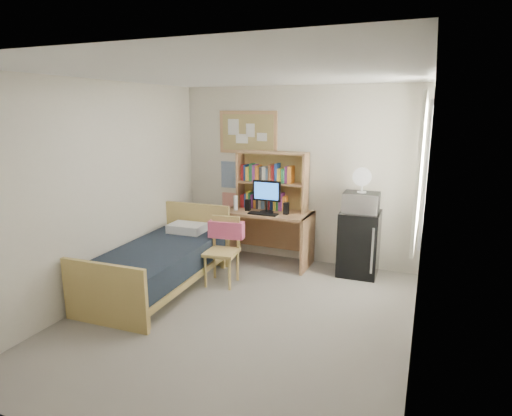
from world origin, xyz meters
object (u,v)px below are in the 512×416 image
at_px(microwave, 361,202).
at_px(mini_fridge, 359,243).
at_px(monitor, 267,197).
at_px(desk_chair, 221,252).
at_px(speaker_left, 248,205).
at_px(speaker_right, 286,208).
at_px(bulletin_board, 248,132).
at_px(desk, 268,237).
at_px(desk_fan, 362,181).
at_px(bed, 159,268).

bearing_deg(microwave, mini_fridge, 90.00).
bearing_deg(monitor, mini_fridge, 5.62).
bearing_deg(monitor, microwave, 4.76).
bearing_deg(desk_chair, speaker_left, 84.81).
bearing_deg(speaker_right, microwave, 6.14).
height_order(desk_chair, monitor, monitor).
distance_m(monitor, microwave, 1.33).
relative_size(bulletin_board, monitor, 2.10).
bearing_deg(mini_fridge, bulletin_board, 170.55).
relative_size(desk, mini_fridge, 1.41).
bearing_deg(desk_fan, mini_fridge, 90.00).
bearing_deg(bed, monitor, 53.56).
height_order(desk, desk_fan, desk_fan).
bearing_deg(bulletin_board, speaker_left, -67.89).
height_order(bed, speaker_left, speaker_left).
xyz_separation_m(bulletin_board, desk_chair, (0.17, -1.31, -1.47)).
distance_m(monitor, speaker_right, 0.33).
relative_size(desk_chair, microwave, 1.91).
bearing_deg(desk, bed, -122.65).
distance_m(desk_chair, speaker_left, 1.02).
bearing_deg(microwave, desk_chair, -148.56).
relative_size(microwave, desk_fan, 1.53).
height_order(monitor, microwave, monitor).
xyz_separation_m(desk, monitor, (-0.00, -0.06, 0.62)).
xyz_separation_m(speaker_left, desk_fan, (1.63, 0.09, 0.45)).
height_order(bed, monitor, monitor).
xyz_separation_m(mini_fridge, bed, (-2.28, -1.49, -0.17)).
height_order(bulletin_board, microwave, bulletin_board).
height_order(monitor, desk_fan, desk_fan).
bearing_deg(speaker_left, microwave, 3.89).
xyz_separation_m(mini_fridge, speaker_right, (-1.03, -0.12, 0.43)).
relative_size(bulletin_board, microwave, 2.01).
bearing_deg(speaker_left, speaker_right, -0.00).
relative_size(speaker_right, microwave, 0.37).
xyz_separation_m(desk_chair, speaker_left, (-0.02, 0.93, 0.43)).
bearing_deg(desk_fan, desk, -179.48).
bearing_deg(bulletin_board, desk_chair, -82.37).
height_order(speaker_right, microwave, microwave).
xyz_separation_m(mini_fridge, microwave, (0.00, -0.02, 0.58)).
relative_size(mini_fridge, speaker_left, 5.37).
bearing_deg(desk, speaker_right, -11.31).
xyz_separation_m(bulletin_board, desk, (0.45, -0.32, -1.52)).
xyz_separation_m(bulletin_board, bed, (-0.49, -1.76, -1.64)).
distance_m(bulletin_board, microwave, 2.01).
height_order(speaker_right, desk_fan, desk_fan).
bearing_deg(mini_fridge, speaker_right, -174.42).
bearing_deg(microwave, desk, -179.48).
height_order(bed, speaker_right, speaker_right).
relative_size(mini_fridge, monitor, 2.00).
distance_m(mini_fridge, speaker_right, 1.12).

